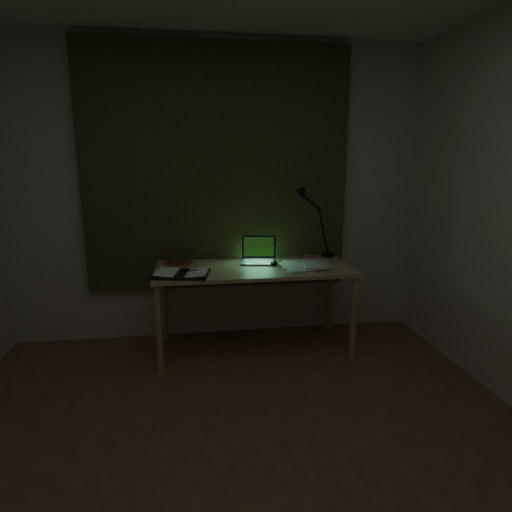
{
  "coord_description": "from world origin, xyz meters",
  "views": [
    {
      "loc": [
        -0.22,
        -1.67,
        1.54
      ],
      "look_at": [
        0.25,
        1.46,
        0.82
      ],
      "focal_mm": 30.0,
      "sensor_mm": 36.0,
      "label": 1
    }
  ],
  "objects": [
    {
      "name": "sticky_yellow",
      "position": [
        0.79,
        1.85,
        0.71
      ],
      "size": [
        0.1,
        0.1,
        0.02
      ],
      "primitive_type": "cube",
      "rotation": [
        0.0,
        0.0,
        0.36
      ],
      "color": "gold",
      "rests_on": "desk"
    },
    {
      "name": "sticky_pink",
      "position": [
        0.79,
        1.81,
        0.71
      ],
      "size": [
        0.1,
        0.1,
        0.02
      ],
      "primitive_type": "cube",
      "rotation": [
        0.0,
        0.0,
        -0.35
      ],
      "color": "#E05775",
      "rests_on": "desk"
    },
    {
      "name": "book_stack",
      "position": [
        -0.32,
        1.79,
        0.75
      ],
      "size": [
        0.2,
        0.24,
        0.09
      ],
      "primitive_type": null,
      "rotation": [
        0.0,
        0.0,
        -0.03
      ],
      "color": "white",
      "rests_on": "desk"
    },
    {
      "name": "floor",
      "position": [
        0.0,
        0.0,
        0.0
      ],
      "size": [
        3.5,
        4.0,
        0.0
      ],
      "primitive_type": "cube",
      "color": "brown",
      "rests_on": "ground"
    },
    {
      "name": "curtain",
      "position": [
        0.0,
        1.96,
        1.45
      ],
      "size": [
        2.2,
        0.06,
        2.0
      ],
      "primitive_type": "cube",
      "color": "#32381C",
      "rests_on": "wall_back"
    },
    {
      "name": "wall_back",
      "position": [
        0.0,
        2.0,
        1.25
      ],
      "size": [
        3.5,
        0.0,
        2.5
      ],
      "primitive_type": "cube",
      "color": "beige",
      "rests_on": "ground"
    },
    {
      "name": "desk_lamp",
      "position": [
        0.94,
        1.85,
        1.0
      ],
      "size": [
        0.41,
        0.33,
        0.58
      ],
      "primitive_type": null,
      "rotation": [
        0.0,
        0.0,
        0.07
      ],
      "color": "black",
      "rests_on": "desk"
    },
    {
      "name": "open_textbook",
      "position": [
        -0.31,
        1.4,
        0.72
      ],
      "size": [
        0.43,
        0.34,
        0.03
      ],
      "primitive_type": null,
      "rotation": [
        0.0,
        0.0,
        -0.18
      ],
      "color": "white",
      "rests_on": "desk"
    },
    {
      "name": "desk",
      "position": [
        0.25,
        1.58,
        0.35
      ],
      "size": [
        1.54,
        0.68,
        0.7
      ],
      "primitive_type": null,
      "color": "tan",
      "rests_on": "floor"
    },
    {
      "name": "mouse",
      "position": [
        0.41,
        1.61,
        0.72
      ],
      "size": [
        0.08,
        0.11,
        0.04
      ],
      "primitive_type": "ellipsoid",
      "rotation": [
        0.0,
        0.0,
        -0.31
      ],
      "color": "black",
      "rests_on": "desk"
    },
    {
      "name": "laptop",
      "position": [
        0.31,
        1.71,
        0.81
      ],
      "size": [
        0.35,
        0.38,
        0.21
      ],
      "primitive_type": null,
      "rotation": [
        0.0,
        0.0,
        -0.17
      ],
      "color": "#B8B7BC",
      "rests_on": "desk"
    },
    {
      "name": "loose_papers",
      "position": [
        0.66,
        1.5,
        0.72
      ],
      "size": [
        0.38,
        0.4,
        0.02
      ],
      "primitive_type": null,
      "rotation": [
        0.0,
        0.0,
        -0.08
      ],
      "color": "white",
      "rests_on": "desk"
    }
  ]
}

